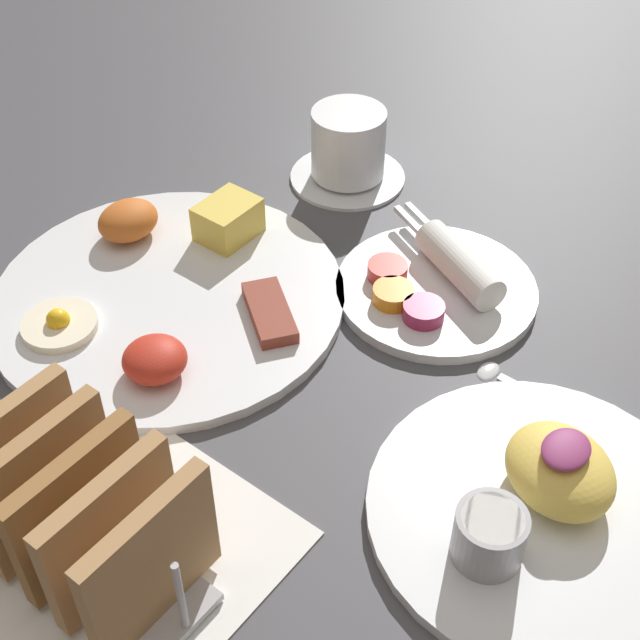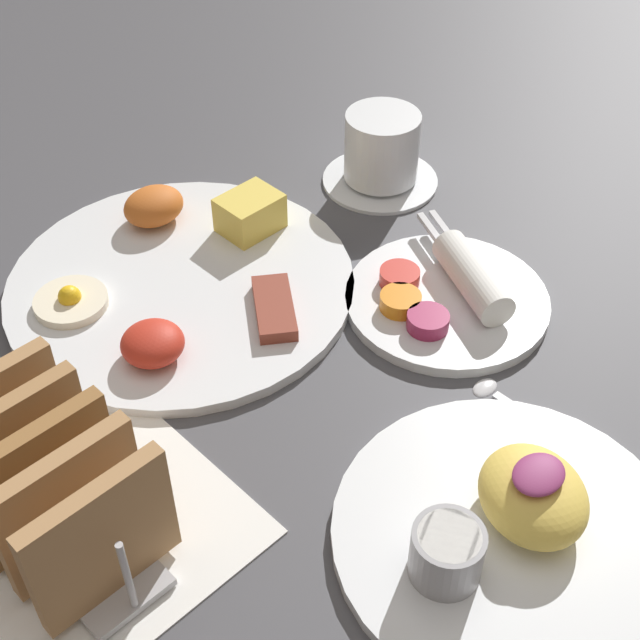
% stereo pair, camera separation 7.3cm
% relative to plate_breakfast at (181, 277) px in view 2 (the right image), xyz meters
% --- Properties ---
extents(ground_plane, '(3.00, 3.00, 0.00)m').
position_rel_plate_breakfast_xyz_m(ground_plane, '(-0.02, -0.18, -0.01)').
color(ground_plane, '#47474C').
extents(napkin_flat, '(0.22, 0.22, 0.00)m').
position_rel_plate_breakfast_xyz_m(napkin_flat, '(-0.22, -0.15, -0.01)').
color(napkin_flat, white).
rests_on(napkin_flat, ground_plane).
extents(plate_breakfast, '(0.31, 0.31, 0.05)m').
position_rel_plate_breakfast_xyz_m(plate_breakfast, '(0.00, 0.00, 0.00)').
color(plate_breakfast, white).
rests_on(plate_breakfast, ground_plane).
extents(plate_condiments, '(0.18, 0.18, 0.04)m').
position_rel_plate_breakfast_xyz_m(plate_condiments, '(0.15, -0.18, 0.00)').
color(plate_condiments, white).
rests_on(plate_condiments, ground_plane).
extents(plate_foreground, '(0.24, 0.24, 0.06)m').
position_rel_plate_breakfast_xyz_m(plate_foreground, '(-0.01, -0.37, 0.01)').
color(plate_foreground, white).
rests_on(plate_foreground, ground_plane).
extents(toast_rack, '(0.10, 0.18, 0.10)m').
position_rel_plate_breakfast_xyz_m(toast_rack, '(-0.22, -0.15, 0.04)').
color(toast_rack, '#B7B7BC').
rests_on(toast_rack, ground_plane).
extents(coffee_cup, '(0.12, 0.12, 0.08)m').
position_rel_plate_breakfast_xyz_m(coffee_cup, '(0.25, -0.01, 0.03)').
color(coffee_cup, white).
rests_on(coffee_cup, ground_plane).
extents(teaspoon, '(0.02, 0.13, 0.01)m').
position_rel_plate_breakfast_xyz_m(teaspoon, '(0.10, -0.30, -0.01)').
color(teaspoon, silver).
rests_on(teaspoon, ground_plane).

